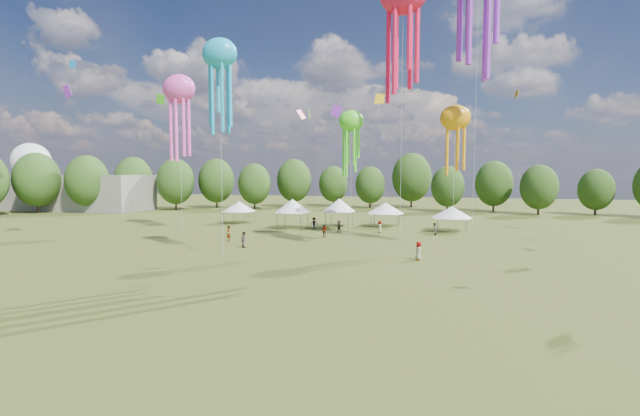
# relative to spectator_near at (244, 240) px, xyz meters

# --- Properties ---
(spectator_near) EXTENTS (1.08, 1.07, 1.76)m
(spectator_near) POSITION_rel_spectator_near_xyz_m (0.00, 0.00, 0.00)
(spectator_near) COLOR gray
(spectator_near) RESTS_ON ground
(spectators_far) EXTENTS (24.66, 21.04, 1.91)m
(spectators_far) POSITION_rel_spectator_near_xyz_m (9.25, 11.80, -0.02)
(spectators_far) COLOR gray
(spectators_far) RESTS_ON ground
(festival_tents) EXTENTS (39.28, 11.25, 4.42)m
(festival_tents) POSITION_rel_spectator_near_xyz_m (6.29, 21.17, 2.16)
(festival_tents) COLOR #47474C
(festival_tents) RESTS_ON ground
(show_kites) EXTENTS (44.37, 20.14, 32.51)m
(show_kites) POSITION_rel_spectator_near_xyz_m (11.92, 4.05, 21.06)
(show_kites) COLOR #1AA7E0
(show_kites) RESTS_ON ground
(treeline) EXTENTS (201.57, 95.24, 13.43)m
(treeline) POSITION_rel_spectator_near_xyz_m (6.03, 29.05, 5.66)
(treeline) COLOR #38281C
(treeline) RESTS_ON ground
(hangar) EXTENTS (40.00, 12.00, 8.00)m
(hangar) POSITION_rel_spectator_near_xyz_m (-62.11, 38.54, 3.12)
(hangar) COLOR gray
(hangar) RESTS_ON ground
(radome) EXTENTS (9.00, 9.00, 16.00)m
(radome) POSITION_rel_spectator_near_xyz_m (-78.11, 44.54, 9.11)
(radome) COLOR white
(radome) RESTS_ON ground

